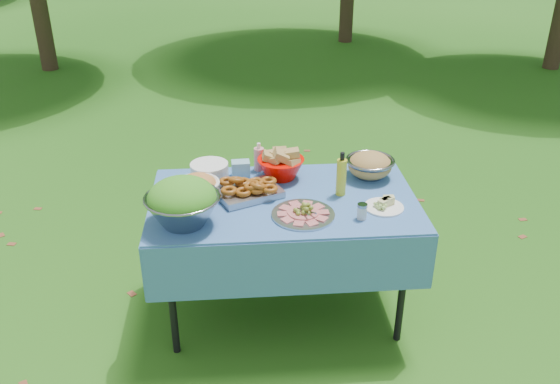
% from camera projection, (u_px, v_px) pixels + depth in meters
% --- Properties ---
extents(ground, '(80.00, 80.00, 0.00)m').
position_uv_depth(ground, '(283.00, 308.00, 3.61)').
color(ground, '#103C0A').
rests_on(ground, ground).
extents(picnic_table, '(1.46, 0.86, 0.76)m').
position_uv_depth(picnic_table, '(284.00, 256.00, 3.43)').
color(picnic_table, '#72ACDB').
rests_on(picnic_table, ground).
extents(salad_bowl, '(0.49, 0.49, 0.25)m').
position_uv_depth(salad_bowl, '(182.00, 202.00, 2.96)').
color(salad_bowl, gray).
rests_on(salad_bowl, picnic_table).
extents(pasta_bowl_white, '(0.29, 0.29, 0.13)m').
position_uv_depth(pasta_bowl_white, '(198.00, 186.00, 3.25)').
color(pasta_bowl_white, white).
rests_on(pasta_bowl_white, picnic_table).
extents(plate_stack, '(0.24, 0.24, 0.10)m').
position_uv_depth(plate_stack, '(209.00, 171.00, 3.45)').
color(plate_stack, white).
rests_on(plate_stack, picnic_table).
extents(wipes_box, '(0.11, 0.08, 0.10)m').
position_uv_depth(wipes_box, '(241.00, 169.00, 3.48)').
color(wipes_box, '#83BFD8').
rests_on(wipes_box, picnic_table).
extents(sanitizer_bottle, '(0.07, 0.07, 0.17)m').
position_uv_depth(sanitizer_bottle, '(259.00, 157.00, 3.55)').
color(sanitizer_bottle, pink).
rests_on(sanitizer_bottle, picnic_table).
extents(bread_bowl, '(0.28, 0.28, 0.18)m').
position_uv_depth(bread_bowl, '(281.00, 163.00, 3.45)').
color(bread_bowl, '#EC0900').
rests_on(bread_bowl, picnic_table).
extents(pasta_bowl_steel, '(0.34, 0.34, 0.15)m').
position_uv_depth(pasta_bowl_steel, '(370.00, 165.00, 3.47)').
color(pasta_bowl_steel, gray).
rests_on(pasta_bowl_steel, picnic_table).
extents(fried_tray, '(0.41, 0.36, 0.08)m').
position_uv_depth(fried_tray, '(248.00, 189.00, 3.27)').
color(fried_tray, '#A6A5AA').
rests_on(fried_tray, picnic_table).
extents(charcuterie_platter, '(0.38, 0.38, 0.08)m').
position_uv_depth(charcuterie_platter, '(303.00, 209.00, 3.07)').
color(charcuterie_platter, '#B0B2B8').
rests_on(charcuterie_platter, picnic_table).
extents(oil_bottle, '(0.06, 0.06, 0.25)m').
position_uv_depth(oil_bottle, '(341.00, 174.00, 3.25)').
color(oil_bottle, gold).
rests_on(oil_bottle, picnic_table).
extents(cheese_plate, '(0.25, 0.25, 0.06)m').
position_uv_depth(cheese_plate, '(384.00, 203.00, 3.15)').
color(cheese_plate, white).
rests_on(cheese_plate, picnic_table).
extents(shaker, '(0.06, 0.06, 0.08)m').
position_uv_depth(shaker, '(362.00, 211.00, 3.04)').
color(shaker, silver).
rests_on(shaker, picnic_table).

